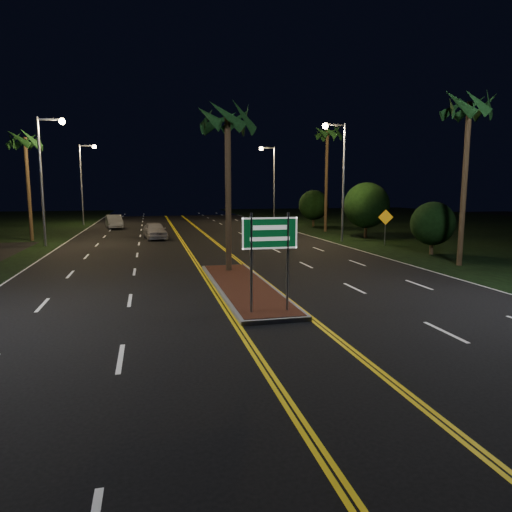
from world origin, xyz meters
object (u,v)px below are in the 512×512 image
object	(u,v)px
shrub_far	(314,205)
car_near	(155,229)
streetlight_right_far	(271,175)
palm_right_far	(327,134)
streetlight_left_mid	(46,166)
palm_right_near	(469,108)
highway_sign	(270,242)
shrub_mid	(366,205)
car_far	(114,221)
palm_left_far	(25,141)
shrub_near	(433,224)
streetlight_left_far	(84,175)
streetlight_right_mid	(339,168)
palm_median	(228,120)
median_island	(243,287)
warning_sign	(385,222)

from	to	relation	value
shrub_far	car_near	distance (m)	19.29
streetlight_right_far	palm_right_far	bearing A→B (deg)	-79.67
streetlight_left_mid	palm_right_near	size ratio (longest dim) A/B	0.97
highway_sign	palm_right_near	size ratio (longest dim) A/B	0.34
shrub_mid	car_far	world-z (taller)	shrub_mid
palm_left_far	shrub_near	bearing A→B (deg)	-28.03
streetlight_left_far	car_far	xyz separation A→B (m)	(3.36, -5.47, -4.84)
streetlight_left_mid	streetlight_right_mid	world-z (taller)	same
streetlight_right_mid	palm_right_near	world-z (taller)	palm_right_near
shrub_mid	palm_median	bearing A→B (deg)	-136.04
streetlight_left_far	shrub_near	bearing A→B (deg)	-51.21
streetlight_right_far	shrub_mid	distance (m)	18.55
palm_right_near	car_near	bearing A→B (deg)	132.62
palm_median	highway_sign	bearing A→B (deg)	-90.00
car_far	median_island	bearing A→B (deg)	-86.13
streetlight_left_far	shrub_mid	bearing A→B (deg)	-39.10
streetlight_right_far	shrub_near	size ratio (longest dim) A/B	2.73
palm_left_far	streetlight_left_far	bearing A→B (deg)	82.22
highway_sign	palm_left_far	world-z (taller)	palm_left_far
highway_sign	streetlight_right_mid	world-z (taller)	streetlight_right_mid
palm_right_near	car_far	bearing A→B (deg)	124.69
median_island	streetlight_left_far	world-z (taller)	streetlight_left_far
palm_right_near	palm_left_far	bearing A→B (deg)	144.57
palm_right_far	warning_sign	size ratio (longest dim) A/B	3.97
palm_right_far	streetlight_right_mid	bearing A→B (deg)	-105.29
streetlight_left_mid	car_near	bearing A→B (deg)	23.11
palm_median	shrub_near	bearing A→B (deg)	14.53
median_island	highway_sign	bearing A→B (deg)	-90.00
palm_right_far	shrub_near	xyz separation A→B (m)	(0.70, -16.00, -7.20)
streetlight_left_far	streetlight_right_far	xyz separation A→B (m)	(21.23, -2.00, 0.00)
streetlight_left_far	palm_left_far	world-z (taller)	streetlight_left_far
streetlight_right_mid	streetlight_right_far	world-z (taller)	same
streetlight_left_far	shrub_far	size ratio (longest dim) A/B	2.27
highway_sign	streetlight_right_far	size ratio (longest dim) A/B	0.36
car_far	warning_sign	distance (m)	28.19
highway_sign	palm_median	bearing A→B (deg)	90.00
highway_sign	streetlight_right_far	distance (m)	40.74
highway_sign	palm_median	world-z (taller)	palm_median
median_island	warning_sign	xyz separation A→B (m)	(13.00, 11.94, 1.61)
streetlight_right_far	shrub_far	bearing A→B (deg)	-62.02
palm_right_far	warning_sign	distance (m)	13.34
highway_sign	palm_left_far	distance (m)	28.77
palm_right_near	car_near	xyz separation A→B (m)	(-15.77, 17.13, -7.40)
streetlight_right_mid	palm_median	bearing A→B (deg)	-132.70
streetlight_right_far	median_island	bearing A→B (deg)	-106.87
median_island	streetlight_right_mid	bearing A→B (deg)	54.72
streetlight_right_mid	car_far	bearing A→B (deg)	137.22
streetlight_left_mid	car_far	size ratio (longest dim) A/B	1.84
shrub_near	warning_sign	size ratio (longest dim) A/B	1.27
palm_right_far	car_near	bearing A→B (deg)	-169.89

